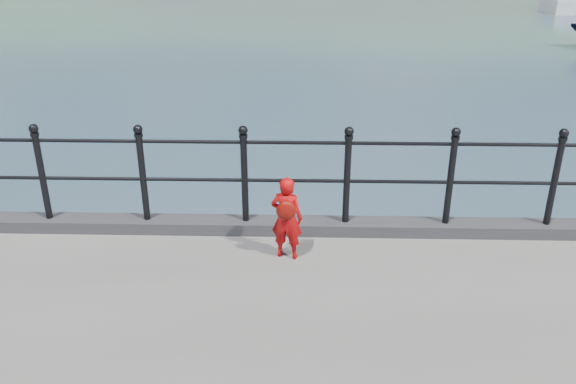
{
  "coord_description": "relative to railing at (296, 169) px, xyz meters",
  "views": [
    {
      "loc": [
        0.08,
        -6.69,
        4.53
      ],
      "look_at": [
        -0.09,
        -0.2,
        1.55
      ],
      "focal_mm": 38.0,
      "sensor_mm": 36.0,
      "label": 1
    }
  ],
  "objects": [
    {
      "name": "kerb",
      "position": [
        -0.0,
        -0.0,
        -0.75
      ],
      "size": [
        60.0,
        0.3,
        0.15
      ],
      "primitive_type": "cube",
      "color": "#28282B",
      "rests_on": "quay"
    },
    {
      "name": "child",
      "position": [
        -0.09,
        -0.6,
        -0.33
      ],
      "size": [
        0.4,
        0.34,
        0.97
      ],
      "rotation": [
        0.0,
        0.0,
        2.91
      ],
      "color": "red",
      "rests_on": "quay"
    },
    {
      "name": "railing",
      "position": [
        0.0,
        0.0,
        0.0
      ],
      "size": [
        18.11,
        0.11,
        1.2
      ],
      "color": "black",
      "rests_on": "kerb"
    },
    {
      "name": "ground",
      "position": [
        -0.0,
        0.15,
        -1.82
      ],
      "size": [
        600.0,
        600.0,
        0.0
      ],
      "primitive_type": "plane",
      "color": "#2D4251",
      "rests_on": "ground"
    }
  ]
}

